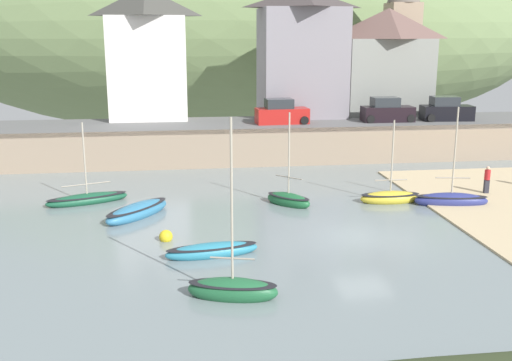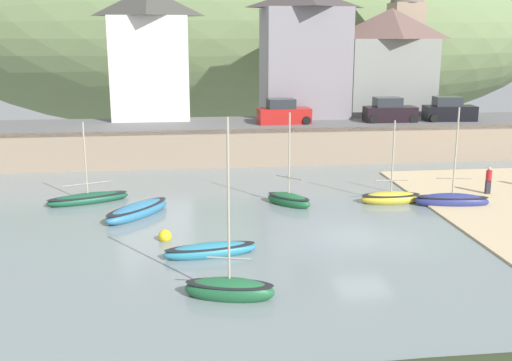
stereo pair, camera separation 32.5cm
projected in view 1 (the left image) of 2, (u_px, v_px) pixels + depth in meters
ground at (499, 330)px, 19.08m from camera, size 48.00×41.00×0.61m
quay_seawall at (294, 143)px, 44.67m from camera, size 48.00×9.40×2.40m
hillside_backdrop at (246, 37)px, 79.29m from camera, size 80.00×44.00×25.14m
waterfront_building_left at (147, 53)px, 49.20m from camera, size 6.51×5.53×10.51m
waterfront_building_centre at (302, 52)px, 50.81m from camera, size 7.24×6.28×10.59m
waterfront_building_right at (387, 61)px, 51.94m from camera, size 7.73×4.48×9.00m
church_with_spire at (402, 27)px, 55.46m from camera, size 3.00×3.00×14.43m
sailboat_tall_mast at (212, 251)px, 25.87m from camera, size 4.18×1.65×0.74m
sailboat_nearest_shore at (288, 199)px, 33.52m from camera, size 2.71×2.75×5.38m
motorboat_with_cabin at (87, 199)px, 33.90m from camera, size 4.70×2.69×4.75m
fishing_boat_green at (233, 289)px, 21.74m from camera, size 3.48×1.88×6.80m
sailboat_far_left at (390, 197)px, 34.08m from camera, size 3.47×1.24×4.86m
sailboat_blue_trim at (451, 200)px, 33.43m from camera, size 4.18×1.77×5.69m
rowboat_small_beached at (137, 211)px, 31.40m from camera, size 3.80×4.29×0.93m
parked_car_near_slipway at (281, 113)px, 47.26m from camera, size 4.20×1.96×1.95m
parked_car_by_wall at (387, 111)px, 48.34m from camera, size 4.11×1.82×1.95m
parked_car_end_of_row at (446, 110)px, 48.97m from camera, size 4.21×2.00×1.95m
person_on_slipway at (487, 178)px, 35.49m from camera, size 0.34×0.34×1.62m
mooring_buoy at (166, 237)px, 27.78m from camera, size 0.63×0.63×0.63m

